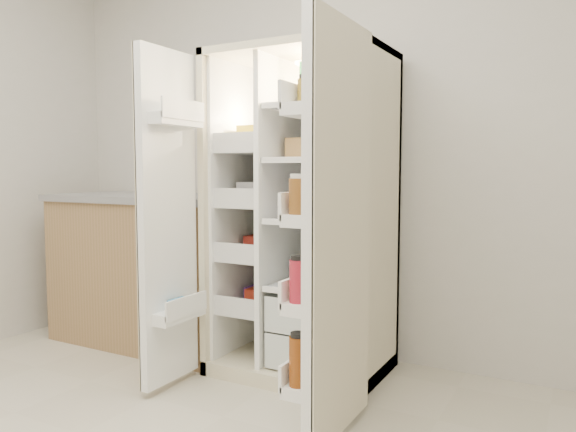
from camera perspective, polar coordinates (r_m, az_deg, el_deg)
The scene contains 5 objects.
wall_back at distance 3.44m, azimuth 3.88°, elevation 8.17°, with size 4.00×0.02×2.70m, color silver.
refrigerator at distance 3.12m, azimuth 2.21°, elevation -2.60°, with size 0.92×0.70×1.80m.
freezer_door at distance 2.89m, azimuth -12.42°, elevation -0.37°, with size 0.15×0.40×1.72m.
fridge_door at distance 2.29m, azimuth 4.85°, elevation -2.05°, with size 0.17×0.58×1.72m.
kitchen_counter at distance 3.77m, azimuth -13.73°, elevation -5.28°, with size 1.36×0.72×0.99m.
Camera 1 is at (1.45, -1.12, 1.15)m, focal length 34.00 mm.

